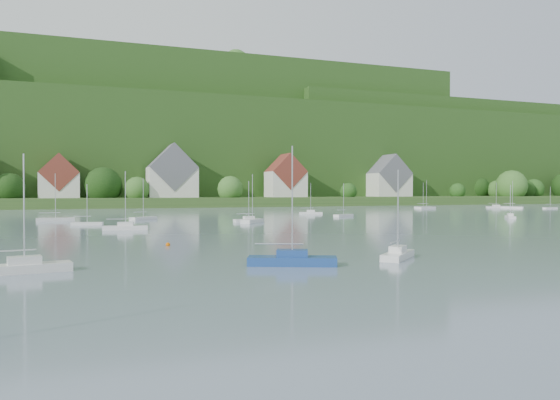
# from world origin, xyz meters

# --- Properties ---
(far_shore_strip) EXTENTS (600.00, 60.00, 3.00)m
(far_shore_strip) POSITION_xyz_m (0.00, 200.00, 1.50)
(far_shore_strip) COLOR #2F531F
(far_shore_strip) RESTS_ON ground
(forested_ridge) EXTENTS (620.00, 181.22, 69.89)m
(forested_ridge) POSITION_xyz_m (0.39, 268.57, 22.89)
(forested_ridge) COLOR #1D4115
(forested_ridge) RESTS_ON ground
(village_building_1) EXTENTS (12.00, 9.36, 14.00)m
(village_building_1) POSITION_xyz_m (-30.00, 189.00, 8.75)
(village_building_1) COLOR silver
(village_building_1) RESTS_ON far_shore_strip
(village_building_2) EXTENTS (16.00, 11.44, 18.00)m
(village_building_2) POSITION_xyz_m (5.00, 188.00, 10.27)
(village_building_2) COLOR silver
(village_building_2) RESTS_ON far_shore_strip
(village_building_3) EXTENTS (13.00, 10.40, 15.50)m
(village_building_3) POSITION_xyz_m (45.00, 186.00, 9.43)
(village_building_3) COLOR silver
(village_building_3) RESTS_ON far_shore_strip
(village_building_4) EXTENTS (15.00, 10.40, 16.50)m
(village_building_4) POSITION_xyz_m (90.00, 190.00, 9.59)
(village_building_4) COLOR silver
(village_building_4) RESTS_ON far_shore_strip
(near_sailboat_1) EXTENTS (6.45, 4.08, 8.46)m
(near_sailboat_1) POSITION_xyz_m (-9.34, 40.53, 0.45)
(near_sailboat_1) COLOR navy
(near_sailboat_1) RESTS_ON ground
(near_sailboat_3) EXTENTS (4.70, 4.58, 6.92)m
(near_sailboat_3) POSITION_xyz_m (-0.25, 41.23, 0.40)
(near_sailboat_3) COLOR silver
(near_sailboat_3) RESTS_ON ground
(near_sailboat_6) EXTENTS (5.88, 2.57, 7.68)m
(near_sailboat_6) POSITION_xyz_m (-26.82, 43.26, 0.42)
(near_sailboat_6) COLOR silver
(near_sailboat_6) RESTS_ON ground
(mooring_buoy_3) EXTENTS (0.42, 0.42, 0.42)m
(mooring_buoy_3) POSITION_xyz_m (-15.60, 57.27, 0.00)
(mooring_buoy_3) COLOR #E56100
(mooring_buoy_3) RESTS_ON ground
(far_sailboat_cluster) EXTENTS (197.27, 73.75, 8.71)m
(far_sailboat_cluster) POSITION_xyz_m (7.34, 115.34, 0.37)
(far_sailboat_cluster) COLOR silver
(far_sailboat_cluster) RESTS_ON ground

